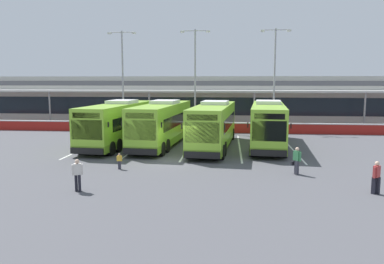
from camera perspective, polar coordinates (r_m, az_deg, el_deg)
The scene contains 19 objects.
ground_plane at distance 26.14m, azimuth -1.77°, elevation -4.34°, with size 200.00×200.00×0.00m, color #4C4C51.
terminal_building at distance 52.42m, azimuth 1.97°, elevation 5.02°, with size 70.00×13.00×6.00m.
red_barrier_wall at distance 40.28m, azimuth 0.85°, elevation 0.71°, with size 60.00×0.40×1.10m.
coach_bus_leftmost at distance 33.04m, azimuth -10.95°, elevation 1.19°, with size 3.77×12.32×3.78m.
coach_bus_left_centre at distance 32.33m, azimuth -4.47°, elevation 1.17°, with size 3.77×12.32×3.78m.
coach_bus_centre at distance 31.04m, azimuth 3.25°, elevation 0.91°, with size 3.77×12.32×3.78m.
coach_bus_right_centre at distance 32.35m, azimuth 11.31°, elevation 1.04°, with size 3.77×12.32×3.78m.
bay_stripe_far_west at distance 33.89m, azimuth -14.68°, elevation -1.80°, with size 0.14×13.00×0.01m, color silver.
bay_stripe_west at distance 32.69m, azimuth -7.75°, elevation -1.97°, with size 0.14×13.00×0.01m, color silver.
bay_stripe_mid_west at distance 31.99m, azimuth -0.41°, elevation -2.11°, with size 0.14×13.00×0.01m, color silver.
bay_stripe_centre at distance 31.83m, azimuth 7.14°, elevation -2.21°, with size 0.14×13.00×0.01m, color silver.
bay_stripe_mid_east at distance 32.23m, azimuth 14.63°, elevation -2.28°, with size 0.14×13.00×0.01m, color silver.
pedestrian_with_handbag at distance 23.04m, azimuth 15.42°, elevation -4.08°, with size 0.53×0.61×1.62m.
pedestrian_in_dark_coat at distance 19.72m, azimuth -16.79°, elevation -6.05°, with size 0.53×0.33×1.62m.
pedestrian_child at distance 24.00m, azimuth -10.83°, elevation -4.24°, with size 0.33×0.18×1.00m.
pedestrian_near_bin at distance 20.46m, azimuth 25.92°, elevation -6.01°, with size 0.45×0.44×1.62m.
lamp_post_west at distance 44.41m, azimuth -10.36°, elevation 8.65°, with size 3.24×0.28×11.00m.
lamp_post_centre at distance 42.39m, azimuth 0.47°, elevation 8.83°, with size 3.24×0.28×11.00m.
lamp_post_east at distance 42.61m, azimuth 12.27°, elevation 8.65°, with size 3.24×0.28×11.00m.
Camera 1 is at (3.27, -25.35, 5.45)m, focal length 35.56 mm.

